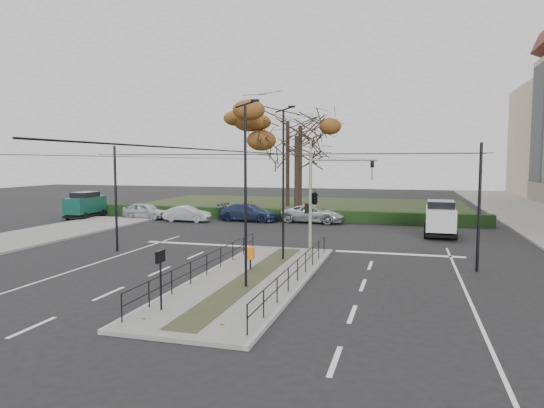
{
  "coord_description": "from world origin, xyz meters",
  "views": [
    {
      "loc": [
        6.4,
        -22.04,
        5.12
      ],
      "look_at": [
        -1.63,
        6.51,
        2.52
      ],
      "focal_mm": 32.0,
      "sensor_mm": 36.0,
      "label": 1
    }
  ],
  "objects_px": {
    "traffic_light": "(316,196)",
    "bare_tree_near": "(297,142)",
    "parked_car_second": "(187,214)",
    "info_panel": "(160,263)",
    "streetlamp_median_far": "(284,182)",
    "parked_car_first": "(146,211)",
    "green_van": "(85,204)",
    "parked_car_fourth": "(313,214)",
    "parked_car_third": "(249,212)",
    "rust_tree": "(288,121)",
    "bare_tree_center": "(300,132)",
    "streetlamp_median_near": "(246,193)",
    "white_van": "(440,218)",
    "litter_bin": "(250,253)"
  },
  "relations": [
    {
      "from": "litter_bin",
      "to": "parked_car_first",
      "type": "height_order",
      "value": "parked_car_first"
    },
    {
      "from": "traffic_light",
      "to": "streetlamp_median_near",
      "type": "relative_size",
      "value": 0.74
    },
    {
      "from": "parked_car_fourth",
      "to": "bare_tree_center",
      "type": "height_order",
      "value": "bare_tree_center"
    },
    {
      "from": "streetlamp_median_far",
      "to": "parked_car_second",
      "type": "height_order",
      "value": "streetlamp_median_far"
    },
    {
      "from": "parked_car_fourth",
      "to": "traffic_light",
      "type": "bearing_deg",
      "value": -162.47
    },
    {
      "from": "parked_car_first",
      "to": "traffic_light",
      "type": "bearing_deg",
      "value": -121.83
    },
    {
      "from": "parked_car_third",
      "to": "parked_car_fourth",
      "type": "relative_size",
      "value": 0.98
    },
    {
      "from": "streetlamp_median_near",
      "to": "parked_car_fourth",
      "type": "height_order",
      "value": "streetlamp_median_near"
    },
    {
      "from": "info_panel",
      "to": "parked_car_first",
      "type": "relative_size",
      "value": 0.47
    },
    {
      "from": "streetlamp_median_far",
      "to": "bare_tree_center",
      "type": "bearing_deg",
      "value": 100.72
    },
    {
      "from": "streetlamp_median_far",
      "to": "bare_tree_center",
      "type": "relative_size",
      "value": 0.66
    },
    {
      "from": "traffic_light",
      "to": "bare_tree_near",
      "type": "xyz_separation_m",
      "value": [
        -5.32,
        18.81,
        3.62
      ]
    },
    {
      "from": "parked_car_third",
      "to": "bare_tree_center",
      "type": "bearing_deg",
      "value": -3.09
    },
    {
      "from": "traffic_light",
      "to": "green_van",
      "type": "bearing_deg",
      "value": 151.76
    },
    {
      "from": "parked_car_second",
      "to": "parked_car_third",
      "type": "distance_m",
      "value": 5.25
    },
    {
      "from": "info_panel",
      "to": "parked_car_second",
      "type": "height_order",
      "value": "info_panel"
    },
    {
      "from": "parked_car_first",
      "to": "bare_tree_near",
      "type": "relative_size",
      "value": 0.44
    },
    {
      "from": "info_panel",
      "to": "bare_tree_center",
      "type": "xyz_separation_m",
      "value": [
        -3.46,
        37.45,
        6.61
      ]
    },
    {
      "from": "green_van",
      "to": "bare_tree_near",
      "type": "height_order",
      "value": "bare_tree_near"
    },
    {
      "from": "green_van",
      "to": "rust_tree",
      "type": "xyz_separation_m",
      "value": [
        15.06,
        15.61,
        8.38
      ]
    },
    {
      "from": "parked_car_first",
      "to": "green_van",
      "type": "bearing_deg",
      "value": 104.44
    },
    {
      "from": "litter_bin",
      "to": "parked_car_second",
      "type": "distance_m",
      "value": 19.99
    },
    {
      "from": "parked_car_third",
      "to": "parked_car_fourth",
      "type": "height_order",
      "value": "parked_car_third"
    },
    {
      "from": "parked_car_second",
      "to": "bare_tree_near",
      "type": "bearing_deg",
      "value": -53.89
    },
    {
      "from": "parked_car_first",
      "to": "parked_car_third",
      "type": "bearing_deg",
      "value": -78.6
    },
    {
      "from": "parked_car_first",
      "to": "parked_car_fourth",
      "type": "distance_m",
      "value": 15.02
    },
    {
      "from": "parked_car_third",
      "to": "green_van",
      "type": "height_order",
      "value": "green_van"
    },
    {
      "from": "rust_tree",
      "to": "bare_tree_near",
      "type": "bearing_deg",
      "value": -71.35
    },
    {
      "from": "litter_bin",
      "to": "info_panel",
      "type": "xyz_separation_m",
      "value": [
        -0.94,
        -6.74,
        0.86
      ]
    },
    {
      "from": "streetlamp_median_far",
      "to": "parked_car_fourth",
      "type": "height_order",
      "value": "streetlamp_median_far"
    },
    {
      "from": "streetlamp_median_far",
      "to": "rust_tree",
      "type": "height_order",
      "value": "rust_tree"
    },
    {
      "from": "litter_bin",
      "to": "streetlamp_median_far",
      "type": "xyz_separation_m",
      "value": [
        0.91,
        2.63,
        3.2
      ]
    },
    {
      "from": "white_van",
      "to": "litter_bin",
      "type": "bearing_deg",
      "value": -123.29
    },
    {
      "from": "traffic_light",
      "to": "parked_car_third",
      "type": "distance_m",
      "value": 17.12
    },
    {
      "from": "green_van",
      "to": "bare_tree_near",
      "type": "bearing_deg",
      "value": 18.6
    },
    {
      "from": "traffic_light",
      "to": "streetlamp_median_near",
      "type": "bearing_deg",
      "value": -102.54
    },
    {
      "from": "info_panel",
      "to": "parked_car_fourth",
      "type": "relative_size",
      "value": 0.38
    },
    {
      "from": "info_panel",
      "to": "streetlamp_median_far",
      "type": "xyz_separation_m",
      "value": [
        1.85,
        9.37,
        2.35
      ]
    },
    {
      "from": "info_panel",
      "to": "parked_car_first",
      "type": "distance_m",
      "value": 28.25
    },
    {
      "from": "parked_car_second",
      "to": "rust_tree",
      "type": "distance_m",
      "value": 18.59
    },
    {
      "from": "bare_tree_center",
      "to": "bare_tree_near",
      "type": "distance_m",
      "value": 8.33
    },
    {
      "from": "parked_car_third",
      "to": "green_van",
      "type": "relative_size",
      "value": 1.09
    },
    {
      "from": "info_panel",
      "to": "bare_tree_near",
      "type": "bearing_deg",
      "value": 93.91
    },
    {
      "from": "parked_car_second",
      "to": "traffic_light",
      "type": "bearing_deg",
      "value": -133.63
    },
    {
      "from": "streetlamp_median_far",
      "to": "bare_tree_near",
      "type": "bearing_deg",
      "value": 100.93
    },
    {
      "from": "traffic_light",
      "to": "parked_car_first",
      "type": "bearing_deg",
      "value": 142.93
    },
    {
      "from": "parked_car_second",
      "to": "parked_car_first",
      "type": "bearing_deg",
      "value": 79.49
    },
    {
      "from": "info_panel",
      "to": "white_van",
      "type": "height_order",
      "value": "white_van"
    },
    {
      "from": "info_panel",
      "to": "streetlamp_median_near",
      "type": "relative_size",
      "value": 0.27
    },
    {
      "from": "info_panel",
      "to": "white_van",
      "type": "distance_m",
      "value": 23.05
    }
  ]
}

